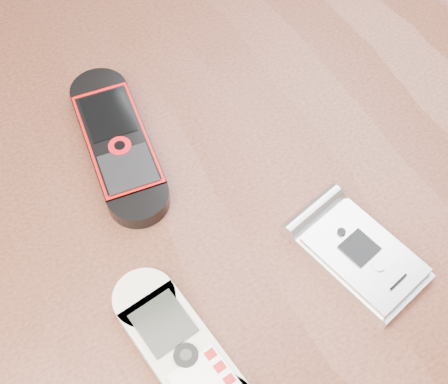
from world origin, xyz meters
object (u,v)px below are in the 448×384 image
at_px(table, 220,256).
at_px(motorola_razr, 361,255).
at_px(nokia_white, 182,353).
at_px(nokia_black_red, 118,142).

xyz_separation_m(table, motorola_razr, (0.07, -0.10, 0.11)).
distance_m(table, motorola_razr, 0.17).
distance_m(table, nokia_white, 0.18).
xyz_separation_m(nokia_white, nokia_black_red, (0.04, 0.19, 0.00)).
height_order(table, nokia_white, nokia_white).
height_order(table, motorola_razr, motorola_razr).
bearing_deg(nokia_black_red, motorola_razr, -49.96).
bearing_deg(nokia_white, table, 42.63).
xyz_separation_m(table, nokia_white, (-0.09, -0.10, 0.11)).
height_order(table, nokia_black_red, nokia_black_red).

